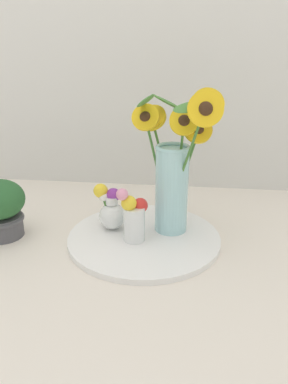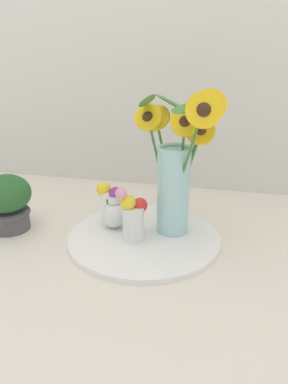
{
  "view_description": "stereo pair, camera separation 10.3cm",
  "coord_description": "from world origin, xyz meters",
  "px_view_note": "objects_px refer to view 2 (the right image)",
  "views": [
    {
      "loc": [
        0.14,
        -0.92,
        0.53
      ],
      "look_at": [
        0.02,
        0.03,
        0.15
      ],
      "focal_mm": 35.0,
      "sensor_mm": 36.0,
      "label": 1
    },
    {
      "loc": [
        0.24,
        -0.9,
        0.53
      ],
      "look_at": [
        0.02,
        0.03,
        0.15
      ],
      "focal_mm": 35.0,
      "sensor_mm": 36.0,
      "label": 2
    }
  ],
  "objects_px": {
    "mason_jar_sunflowers": "(176,170)",
    "vase_small_center": "(132,216)",
    "vase_bulb_right": "(113,208)",
    "potted_plant": "(7,201)",
    "serving_tray": "(144,238)"
  },
  "relations": [
    {
      "from": "mason_jar_sunflowers",
      "to": "vase_small_center",
      "type": "distance_m",
      "value": 0.18
    },
    {
      "from": "vase_bulb_right",
      "to": "potted_plant",
      "type": "bearing_deg",
      "value": -169.96
    },
    {
      "from": "mason_jar_sunflowers",
      "to": "vase_bulb_right",
      "type": "bearing_deg",
      "value": -176.05
    },
    {
      "from": "serving_tray",
      "to": "vase_small_center",
      "type": "relative_size",
      "value": 2.77
    },
    {
      "from": "potted_plant",
      "to": "vase_bulb_right",
      "type": "bearing_deg",
      "value": 10.04
    },
    {
      "from": "vase_bulb_right",
      "to": "potted_plant",
      "type": "height_order",
      "value": "potted_plant"
    },
    {
      "from": "vase_small_center",
      "to": "potted_plant",
      "type": "bearing_deg",
      "value": 178.7
    },
    {
      "from": "vase_small_center",
      "to": "serving_tray",
      "type": "bearing_deg",
      "value": 42.77
    },
    {
      "from": "serving_tray",
      "to": "mason_jar_sunflowers",
      "type": "distance_m",
      "value": 0.22
    },
    {
      "from": "mason_jar_sunflowers",
      "to": "vase_bulb_right",
      "type": "xyz_separation_m",
      "value": [
        -0.18,
        -0.01,
        -0.13
      ]
    },
    {
      "from": "mason_jar_sunflowers",
      "to": "potted_plant",
      "type": "bearing_deg",
      "value": -172.18
    },
    {
      "from": "mason_jar_sunflowers",
      "to": "potted_plant",
      "type": "distance_m",
      "value": 0.51
    },
    {
      "from": "serving_tray",
      "to": "vase_bulb_right",
      "type": "relative_size",
      "value": 3.18
    },
    {
      "from": "vase_bulb_right",
      "to": "potted_plant",
      "type": "relative_size",
      "value": 0.79
    },
    {
      "from": "vase_small_center",
      "to": "vase_bulb_right",
      "type": "bearing_deg",
      "value": 139.01
    }
  ]
}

